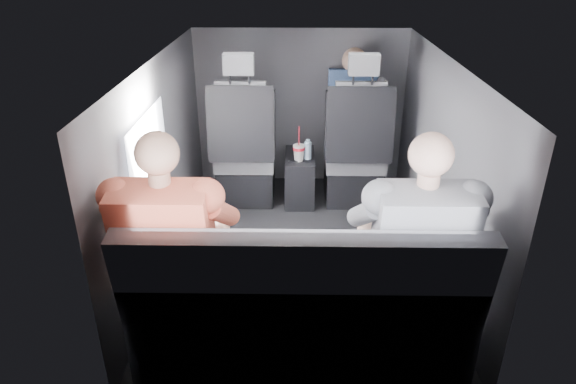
{
  "coord_description": "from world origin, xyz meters",
  "views": [
    {
      "loc": [
        -0.03,
        -3.05,
        1.97
      ],
      "look_at": [
        -0.08,
        -0.05,
        0.51
      ],
      "focal_mm": 32.0,
      "sensor_mm": 36.0,
      "label": 1
    }
  ],
  "objects_px": {
    "soda_cup": "(299,152)",
    "water_bottle": "(308,151)",
    "passenger_rear_left": "(175,249)",
    "passenger_rear_right": "(412,251)",
    "front_seat_right": "(355,157)",
    "passenger_front_right": "(352,107)",
    "rear_bench": "(301,320)",
    "laptop_black": "(407,239)",
    "center_console": "(300,177)",
    "laptop_white": "(183,235)",
    "front_seat_left": "(245,157)"
  },
  "relations": [
    {
      "from": "soda_cup",
      "to": "water_bottle",
      "type": "height_order",
      "value": "soda_cup"
    },
    {
      "from": "soda_cup",
      "to": "passenger_front_right",
      "type": "distance_m",
      "value": 0.62
    },
    {
      "from": "passenger_rear_left",
      "to": "passenger_front_right",
      "type": "distance_m",
      "value": 2.31
    },
    {
      "from": "passenger_front_right",
      "to": "laptop_black",
      "type": "bearing_deg",
      "value": -86.91
    },
    {
      "from": "passenger_rear_left",
      "to": "passenger_rear_right",
      "type": "distance_m",
      "value": 1.14
    },
    {
      "from": "water_bottle",
      "to": "laptop_white",
      "type": "xyz_separation_m",
      "value": [
        -0.66,
        -1.59,
        0.16
      ]
    },
    {
      "from": "laptop_black",
      "to": "soda_cup",
      "type": "bearing_deg",
      "value": 108.83
    },
    {
      "from": "center_console",
      "to": "water_bottle",
      "type": "relative_size",
      "value": 2.81
    },
    {
      "from": "soda_cup",
      "to": "water_bottle",
      "type": "distance_m",
      "value": 0.08
    },
    {
      "from": "passenger_rear_left",
      "to": "passenger_front_right",
      "type": "bearing_deg",
      "value": 63.31
    },
    {
      "from": "front_seat_left",
      "to": "passenger_rear_left",
      "type": "xyz_separation_m",
      "value": [
        -0.16,
        -1.81,
        0.25
      ]
    },
    {
      "from": "soda_cup",
      "to": "passenger_front_right",
      "type": "bearing_deg",
      "value": 37.38
    },
    {
      "from": "soda_cup",
      "to": "passenger_rear_right",
      "type": "height_order",
      "value": "passenger_rear_right"
    },
    {
      "from": "soda_cup",
      "to": "laptop_black",
      "type": "bearing_deg",
      "value": -71.17
    },
    {
      "from": "front_seat_right",
      "to": "soda_cup",
      "type": "bearing_deg",
      "value": -170.52
    },
    {
      "from": "soda_cup",
      "to": "passenger_rear_left",
      "type": "bearing_deg",
      "value": -109.13
    },
    {
      "from": "passenger_rear_left",
      "to": "passenger_rear_right",
      "type": "xyz_separation_m",
      "value": [
        1.14,
        -0.0,
        0.0
      ]
    },
    {
      "from": "passenger_rear_left",
      "to": "laptop_black",
      "type": "bearing_deg",
      "value": 7.06
    },
    {
      "from": "rear_bench",
      "to": "water_bottle",
      "type": "relative_size",
      "value": 9.37
    },
    {
      "from": "soda_cup",
      "to": "front_seat_right",
      "type": "bearing_deg",
      "value": 9.48
    },
    {
      "from": "front_seat_left",
      "to": "soda_cup",
      "type": "relative_size",
      "value": 4.42
    },
    {
      "from": "center_console",
      "to": "laptop_white",
      "type": "height_order",
      "value": "laptop_white"
    },
    {
      "from": "rear_bench",
      "to": "front_seat_right",
      "type": "bearing_deg",
      "value": 76.69
    },
    {
      "from": "laptop_black",
      "to": "passenger_front_right",
      "type": "bearing_deg",
      "value": 93.09
    },
    {
      "from": "center_console",
      "to": "passenger_front_right",
      "type": "relative_size",
      "value": 0.6
    },
    {
      "from": "center_console",
      "to": "passenger_rear_left",
      "type": "distance_m",
      "value": 2.0
    },
    {
      "from": "front_seat_right",
      "to": "passenger_rear_right",
      "type": "relative_size",
      "value": 0.99
    },
    {
      "from": "front_seat_right",
      "to": "passenger_front_right",
      "type": "distance_m",
      "value": 0.43
    },
    {
      "from": "front_seat_left",
      "to": "water_bottle",
      "type": "distance_m",
      "value": 0.52
    },
    {
      "from": "soda_cup",
      "to": "passenger_rear_right",
      "type": "relative_size",
      "value": 0.22
    },
    {
      "from": "front_seat_left",
      "to": "rear_bench",
      "type": "bearing_deg",
      "value": -76.69
    },
    {
      "from": "laptop_white",
      "to": "passenger_front_right",
      "type": "xyz_separation_m",
      "value": [
        1.03,
        1.91,
        0.11
      ]
    },
    {
      "from": "rear_bench",
      "to": "laptop_white",
      "type": "bearing_deg",
      "value": 157.14
    },
    {
      "from": "rear_bench",
      "to": "passenger_rear_left",
      "type": "distance_m",
      "value": 0.71
    },
    {
      "from": "front_seat_right",
      "to": "soda_cup",
      "type": "height_order",
      "value": "front_seat_right"
    },
    {
      "from": "front_seat_left",
      "to": "passenger_rear_right",
      "type": "bearing_deg",
      "value": -61.6
    },
    {
      "from": "center_console",
      "to": "laptop_black",
      "type": "bearing_deg",
      "value": -72.67
    },
    {
      "from": "center_console",
      "to": "passenger_front_right",
      "type": "bearing_deg",
      "value": 26.98
    },
    {
      "from": "rear_bench",
      "to": "water_bottle",
      "type": "xyz_separation_m",
      "value": [
        0.06,
        1.85,
        0.17
      ]
    },
    {
      "from": "water_bottle",
      "to": "laptop_black",
      "type": "height_order",
      "value": "laptop_black"
    },
    {
      "from": "laptop_white",
      "to": "passenger_rear_right",
      "type": "relative_size",
      "value": 0.35
    },
    {
      "from": "soda_cup",
      "to": "passenger_rear_right",
      "type": "xyz_separation_m",
      "value": [
        0.54,
        -1.73,
        0.18
      ]
    },
    {
      "from": "rear_bench",
      "to": "laptop_black",
      "type": "relative_size",
      "value": 3.55
    },
    {
      "from": "laptop_black",
      "to": "passenger_rear_left",
      "type": "height_order",
      "value": "passenger_rear_left"
    },
    {
      "from": "rear_bench",
      "to": "passenger_rear_right",
      "type": "bearing_deg",
      "value": 10.14
    },
    {
      "from": "center_console",
      "to": "passenger_rear_right",
      "type": "xyz_separation_m",
      "value": [
        0.53,
        -1.85,
        0.45
      ]
    },
    {
      "from": "laptop_black",
      "to": "passenger_front_right",
      "type": "distance_m",
      "value": 1.93
    },
    {
      "from": "passenger_rear_right",
      "to": "front_seat_left",
      "type": "bearing_deg",
      "value": 118.4
    },
    {
      "from": "front_seat_left",
      "to": "passenger_rear_right",
      "type": "distance_m",
      "value": 2.07
    },
    {
      "from": "passenger_rear_left",
      "to": "passenger_rear_right",
      "type": "height_order",
      "value": "passenger_rear_right"
    }
  ]
}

